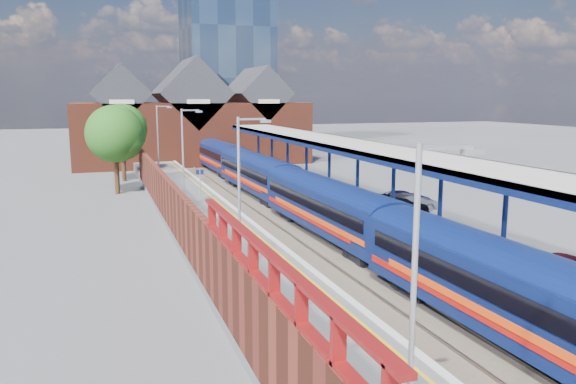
% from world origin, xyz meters
% --- Properties ---
extents(ground, '(240.00, 240.00, 0.00)m').
position_xyz_m(ground, '(0.00, 30.00, 0.00)').
color(ground, '#5B5B5E').
rests_on(ground, ground).
extents(ballast_bed, '(6.00, 76.00, 0.06)m').
position_xyz_m(ballast_bed, '(0.00, 20.00, 0.03)').
color(ballast_bed, '#473D33').
rests_on(ballast_bed, ground).
extents(rails, '(4.51, 76.00, 0.14)m').
position_xyz_m(rails, '(0.00, 20.00, 0.12)').
color(rails, slate).
rests_on(rails, ground).
extents(left_platform, '(5.00, 76.00, 1.00)m').
position_xyz_m(left_platform, '(-5.50, 20.00, 0.50)').
color(left_platform, '#565659').
rests_on(left_platform, ground).
extents(right_platform, '(6.00, 76.00, 1.00)m').
position_xyz_m(right_platform, '(6.00, 20.00, 0.50)').
color(right_platform, '#565659').
rests_on(right_platform, ground).
extents(coping_left, '(0.30, 76.00, 0.05)m').
position_xyz_m(coping_left, '(-3.15, 20.00, 1.02)').
color(coping_left, silver).
rests_on(coping_left, left_platform).
extents(coping_right, '(0.30, 76.00, 0.05)m').
position_xyz_m(coping_right, '(3.15, 20.00, 1.02)').
color(coping_right, silver).
rests_on(coping_right, right_platform).
extents(yellow_line, '(0.14, 76.00, 0.01)m').
position_xyz_m(yellow_line, '(-3.75, 20.00, 1.01)').
color(yellow_line, yellow).
rests_on(yellow_line, left_platform).
extents(train, '(3.14, 65.95, 3.45)m').
position_xyz_m(train, '(1.49, 23.08, 2.12)').
color(train, '#0B1B53').
rests_on(train, ground).
extents(canopy, '(4.50, 52.00, 4.48)m').
position_xyz_m(canopy, '(5.48, 21.95, 5.25)').
color(canopy, navy).
rests_on(canopy, right_platform).
extents(lamp_post_a, '(1.48, 0.18, 7.00)m').
position_xyz_m(lamp_post_a, '(-6.36, -8.00, 4.99)').
color(lamp_post_a, '#A5A8AA').
rests_on(lamp_post_a, left_platform).
extents(lamp_post_b, '(1.48, 0.18, 7.00)m').
position_xyz_m(lamp_post_b, '(-6.36, 6.00, 4.99)').
color(lamp_post_b, '#A5A8AA').
rests_on(lamp_post_b, left_platform).
extents(lamp_post_c, '(1.48, 0.18, 7.00)m').
position_xyz_m(lamp_post_c, '(-6.36, 22.00, 4.99)').
color(lamp_post_c, '#A5A8AA').
rests_on(lamp_post_c, left_platform).
extents(lamp_post_d, '(1.48, 0.18, 7.00)m').
position_xyz_m(lamp_post_d, '(-6.36, 38.00, 4.99)').
color(lamp_post_d, '#A5A8AA').
rests_on(lamp_post_d, left_platform).
extents(platform_sign, '(0.55, 0.08, 2.50)m').
position_xyz_m(platform_sign, '(-5.00, 24.00, 2.69)').
color(platform_sign, '#A5A8AA').
rests_on(platform_sign, left_platform).
extents(brick_wall, '(0.35, 50.00, 3.86)m').
position_xyz_m(brick_wall, '(-8.10, 13.54, 2.45)').
color(brick_wall, maroon).
rests_on(brick_wall, left_platform).
extents(station_building, '(30.00, 12.12, 13.78)m').
position_xyz_m(station_building, '(0.00, 58.00, 5.45)').
color(station_building, maroon).
rests_on(station_building, ground).
extents(glass_tower, '(14.20, 14.20, 40.30)m').
position_xyz_m(glass_tower, '(10.00, 80.00, 20.20)').
color(glass_tower, '#425671').
rests_on(glass_tower, ground).
extents(tree_near, '(5.20, 5.20, 8.10)m').
position_xyz_m(tree_near, '(-10.35, 35.91, 5.35)').
color(tree_near, '#382314').
rests_on(tree_near, ground).
extents(tree_far, '(5.20, 5.20, 8.10)m').
position_xyz_m(tree_far, '(-9.35, 43.91, 5.35)').
color(tree_far, '#382314').
rests_on(tree_far, ground).
extents(parked_car_red, '(4.15, 2.60, 1.32)m').
position_xyz_m(parked_car_red, '(6.43, 0.87, 1.66)').
color(parked_car_red, '#A40D1B').
rests_on(parked_car_red, right_platform).
extents(parked_car_silver, '(3.81, 1.37, 1.25)m').
position_xyz_m(parked_car_silver, '(8.07, 15.87, 1.62)').
color(parked_car_silver, '#99999D').
rests_on(parked_car_silver, right_platform).
extents(parked_car_dark, '(4.07, 1.88, 1.15)m').
position_xyz_m(parked_car_dark, '(6.99, 15.27, 1.58)').
color(parked_car_dark, black).
rests_on(parked_car_dark, right_platform).
extents(parked_car_blue, '(4.42, 2.33, 1.19)m').
position_xyz_m(parked_car_blue, '(8.50, 17.60, 1.59)').
color(parked_car_blue, navy).
rests_on(parked_car_blue, right_platform).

